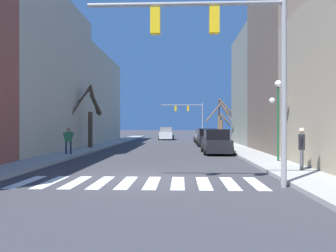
% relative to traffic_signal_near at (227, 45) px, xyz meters
% --- Properties ---
extents(ground_plane, '(240.00, 240.00, 0.00)m').
position_rel_traffic_signal_near_xyz_m(ground_plane, '(-2.96, 1.23, -4.62)').
color(ground_plane, '#38383D').
extents(sidewalk_right, '(2.08, 90.00, 0.15)m').
position_rel_traffic_signal_near_xyz_m(sidewalk_right, '(3.13, 1.23, -4.55)').
color(sidewalk_right, '#9E9E99').
rests_on(sidewalk_right, ground_plane).
extents(building_row_left, '(6.00, 39.44, 11.66)m').
position_rel_traffic_signal_near_xyz_m(building_row_left, '(-13.08, 14.80, 0.74)').
color(building_row_left, '#934C3D').
rests_on(building_row_left, ground_plane).
extents(building_row_right, '(6.00, 31.44, 13.83)m').
position_rel_traffic_signal_near_xyz_m(building_row_right, '(7.17, 12.36, 0.90)').
color(building_row_right, tan).
rests_on(building_row_right, ground_plane).
extents(crosswalk_stripes, '(8.55, 2.60, 0.01)m').
position_rel_traffic_signal_near_xyz_m(crosswalk_stripes, '(-2.96, 0.67, -4.62)').
color(crosswalk_stripes, white).
rests_on(crosswalk_stripes, ground_plane).
extents(traffic_signal_near, '(6.52, 0.28, 6.39)m').
position_rel_traffic_signal_near_xyz_m(traffic_signal_near, '(0.00, 0.00, 0.00)').
color(traffic_signal_near, gray).
rests_on(traffic_signal_near, ground_plane).
extents(traffic_signal_far, '(6.68, 0.28, 5.62)m').
position_rel_traffic_signal_near_xyz_m(traffic_signal_far, '(-0.16, 41.46, -0.54)').
color(traffic_signal_far, gray).
rests_on(traffic_signal_far, ground_plane).
extents(street_lamp_right_corner, '(0.95, 0.36, 4.21)m').
position_rel_traffic_signal_near_xyz_m(street_lamp_right_corner, '(3.56, 6.53, -1.49)').
color(street_lamp_right_corner, '#1E4C2D').
rests_on(street_lamp_right_corner, sidewalk_right).
extents(car_parked_left_mid, '(1.98, 4.63, 1.73)m').
position_rel_traffic_signal_near_xyz_m(car_parked_left_mid, '(0.97, 12.58, -3.82)').
color(car_parked_left_mid, black).
rests_on(car_parked_left_mid, ground_plane).
extents(car_parked_right_near, '(2.00, 4.90, 1.61)m').
position_rel_traffic_signal_near_xyz_m(car_parked_right_near, '(0.97, 27.42, -3.87)').
color(car_parked_right_near, gray).
rests_on(car_parked_right_near, ground_plane).
extents(car_parked_left_near, '(1.96, 4.76, 1.69)m').
position_rel_traffic_signal_near_xyz_m(car_parked_left_near, '(0.98, 21.23, -3.83)').
color(car_parked_left_near, black).
rests_on(car_parked_left_near, ground_plane).
extents(car_parked_right_mid, '(2.03, 4.18, 1.75)m').
position_rel_traffic_signal_near_xyz_m(car_parked_right_mid, '(-3.60, 34.52, -3.82)').
color(car_parked_right_mid, silver).
rests_on(car_parked_right_mid, ground_plane).
extents(pedestrian_near_right_corner, '(0.39, 0.73, 1.76)m').
position_rel_traffic_signal_near_xyz_m(pedestrian_near_right_corner, '(3.55, 3.17, -3.43)').
color(pedestrian_near_right_corner, '#4C4C51').
rests_on(pedestrian_near_right_corner, sidewalk_right).
extents(pedestrian_on_right_sidewalk, '(0.74, 0.25, 1.72)m').
position_rel_traffic_signal_near_xyz_m(pedestrian_on_right_sidewalk, '(-8.76, 10.00, -3.46)').
color(pedestrian_on_right_sidewalk, '#282D47').
rests_on(pedestrian_on_right_sidewalk, sidewalk_left).
extents(street_tree_right_far, '(2.56, 3.11, 5.30)m').
position_rel_traffic_signal_near_xyz_m(street_tree_right_far, '(-9.20, 16.41, -1.79)').
color(street_tree_right_far, '#473828').
rests_on(street_tree_right_far, sidewalk_left).
extents(street_tree_left_near, '(2.93, 0.87, 4.36)m').
position_rel_traffic_signal_near_xyz_m(street_tree_left_near, '(2.83, 24.99, -2.53)').
color(street_tree_left_near, brown).
rests_on(street_tree_left_near, sidewalk_right).
extents(street_tree_right_mid, '(2.11, 1.59, 4.98)m').
position_rel_traffic_signal_near_xyz_m(street_tree_right_mid, '(3.16, 27.71, -2.11)').
color(street_tree_right_mid, brown).
rests_on(street_tree_right_mid, sidewalk_right).
extents(street_tree_left_far, '(1.44, 1.75, 3.48)m').
position_rel_traffic_signal_near_xyz_m(street_tree_left_far, '(3.50, 30.38, -2.92)').
color(street_tree_left_far, brown).
rests_on(street_tree_left_far, sidewalk_right).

